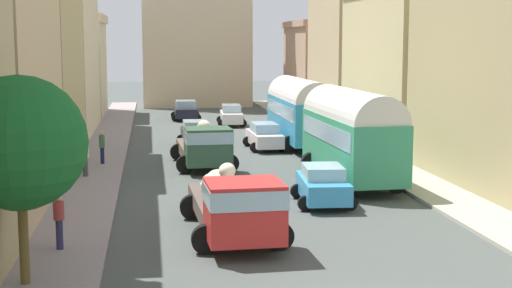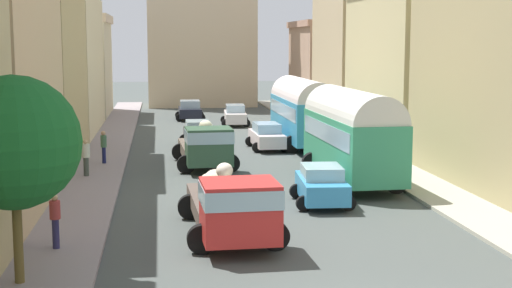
% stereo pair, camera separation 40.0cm
% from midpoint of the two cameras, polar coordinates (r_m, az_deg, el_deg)
% --- Properties ---
extents(ground_plane, '(154.00, 154.00, 0.00)m').
position_cam_midpoint_polar(ground_plane, '(43.13, -2.18, -0.60)').
color(ground_plane, '#474D4B').
extents(sidewalk_left, '(2.50, 70.00, 0.14)m').
position_cam_midpoint_polar(sidewalk_left, '(42.99, -11.84, -0.69)').
color(sidewalk_left, gray).
rests_on(sidewalk_left, ground).
extents(sidewalk_right, '(2.50, 70.00, 0.14)m').
position_cam_midpoint_polar(sidewalk_right, '(44.45, 7.16, -0.31)').
color(sidewalk_right, '#AEAA97').
rests_on(sidewalk_right, ground).
extents(building_left_2, '(5.71, 11.22, 10.10)m').
position_cam_midpoint_polar(building_left_2, '(40.61, -17.70, 5.71)').
color(building_left_2, tan).
rests_on(building_left_2, ground).
extents(building_left_3, '(5.65, 13.52, 9.44)m').
position_cam_midpoint_polar(building_left_3, '(53.20, -15.68, 5.83)').
color(building_left_3, beige).
rests_on(building_left_3, ground).
extents(building_left_4, '(4.67, 9.56, 8.60)m').
position_cam_midpoint_polar(building_left_4, '(65.51, -13.65, 5.89)').
color(building_left_4, beige).
rests_on(building_left_4, ground).
extents(building_right_2, '(4.58, 12.45, 10.06)m').
position_cam_midpoint_polar(building_right_2, '(46.26, 10.84, 6.14)').
color(building_right_2, '#CBBB86').
rests_on(building_right_2, ground).
extents(building_right_3, '(5.15, 10.36, 12.70)m').
position_cam_midpoint_polar(building_right_3, '(58.06, 7.16, 7.84)').
color(building_right_3, tan).
rests_on(building_right_3, ground).
extents(building_right_4, '(5.16, 10.45, 8.21)m').
position_cam_midpoint_polar(building_right_4, '(68.98, 4.67, 6.01)').
color(building_right_4, tan).
rests_on(building_right_4, ground).
extents(distant_church, '(10.55, 6.87, 21.64)m').
position_cam_midpoint_polar(distant_church, '(74.20, -4.78, 8.80)').
color(distant_church, beige).
rests_on(distant_church, ground).
extents(parked_bus_0, '(3.48, 8.78, 4.23)m').
position_cam_midpoint_polar(parked_bus_0, '(33.74, 7.00, 0.98)').
color(parked_bus_0, '#349368').
rests_on(parked_bus_0, ground).
extents(parked_bus_1, '(3.38, 9.45, 4.12)m').
position_cam_midpoint_polar(parked_bus_1, '(45.48, 3.13, 2.72)').
color(parked_bus_1, teal).
rests_on(parked_bus_1, ground).
extents(cargo_truck_0, '(3.31, 7.53, 2.26)m').
position_cam_midpoint_polar(cargo_truck_0, '(23.87, -2.03, -4.64)').
color(cargo_truck_0, red).
rests_on(cargo_truck_0, ground).
extents(cargo_truck_1, '(3.25, 7.05, 2.29)m').
position_cam_midpoint_polar(cargo_truck_1, '(37.41, -4.27, -0.06)').
color(cargo_truck_1, '#2D4E36').
rests_on(cargo_truck_1, ground).
extents(car_0, '(2.24, 3.89, 1.58)m').
position_cam_midpoint_polar(car_0, '(45.31, -4.92, 0.80)').
color(car_0, black).
rests_on(car_0, ground).
extents(car_1, '(2.39, 3.72, 1.60)m').
position_cam_midpoint_polar(car_1, '(60.71, -5.61, 2.59)').
color(car_1, black).
rests_on(car_1, ground).
extents(car_2, '(2.43, 3.82, 1.55)m').
position_cam_midpoint_polar(car_2, '(29.22, 4.77, -3.14)').
color(car_2, '#3793CF').
rests_on(car_2, ground).
extents(car_3, '(2.26, 4.35, 1.56)m').
position_cam_midpoint_polar(car_3, '(44.05, 0.38, 0.62)').
color(car_3, silver).
rests_on(car_3, ground).
extents(car_4, '(2.30, 4.26, 1.58)m').
position_cam_midpoint_polar(car_4, '(56.63, -2.11, 2.24)').
color(car_4, silver).
rests_on(car_4, ground).
extents(pedestrian_0, '(0.42, 0.42, 1.85)m').
position_cam_midpoint_polar(pedestrian_0, '(35.33, -13.32, -0.96)').
color(pedestrian_0, '#414C41').
rests_on(pedestrian_0, ground).
extents(pedestrian_1, '(0.42, 0.42, 1.81)m').
position_cam_midpoint_polar(pedestrian_1, '(23.21, -15.38, -5.64)').
color(pedestrian_1, '#2B2953').
rests_on(pedestrian_1, ground).
extents(pedestrian_2, '(0.35, 0.35, 1.82)m').
position_cam_midpoint_polar(pedestrian_2, '(38.81, -12.03, -0.13)').
color(pedestrian_2, '#1A1F4E').
rests_on(pedestrian_2, ground).
extents(roadside_tree_0, '(3.44, 3.44, 5.54)m').
position_cam_midpoint_polar(roadside_tree_0, '(19.70, -18.27, 0.06)').
color(roadside_tree_0, brown).
rests_on(roadside_tree_0, ground).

